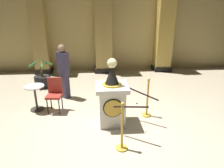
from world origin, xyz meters
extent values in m
plane|color=beige|center=(0.00, 0.00, 0.00)|extent=(12.63, 12.63, 0.00)
cube|color=tan|center=(0.00, 5.37, 1.87)|extent=(12.63, 0.16, 3.74)
cube|color=silver|center=(0.01, 0.35, 0.46)|extent=(0.61, 0.61, 0.93)
cube|color=silver|center=(0.01, 0.35, 0.98)|extent=(0.76, 0.76, 0.10)
cylinder|color=gold|center=(0.01, 0.03, 0.58)|extent=(0.42, 0.03, 0.42)
cylinder|color=black|center=(0.01, 0.04, 0.58)|extent=(0.47, 0.01, 0.47)
cylinder|color=gold|center=(0.01, 0.35, 1.05)|extent=(0.46, 0.46, 0.04)
cone|color=black|center=(0.01, 0.35, 1.28)|extent=(0.34, 0.34, 0.42)
cylinder|color=gold|center=(0.01, 0.35, 1.48)|extent=(0.03, 0.03, 0.06)
sphere|color=beige|center=(0.01, 0.35, 1.56)|extent=(0.23, 0.23, 0.23)
cylinder|color=gold|center=(0.13, -0.67, 0.01)|extent=(0.24, 0.24, 0.03)
cylinder|color=gold|center=(0.13, -0.67, 0.49)|extent=(0.05, 0.05, 0.99)
sphere|color=gold|center=(0.13, -0.67, 1.03)|extent=(0.08, 0.08, 0.08)
cylinder|color=gold|center=(0.98, 0.65, 0.01)|extent=(0.24, 0.24, 0.03)
cylinder|color=gold|center=(0.98, 0.65, 0.50)|extent=(0.05, 0.05, 1.00)
sphere|color=gold|center=(0.98, 0.65, 1.04)|extent=(0.08, 0.08, 0.08)
cylinder|color=black|center=(0.34, -0.34, 0.79)|extent=(0.68, 0.46, 0.22)
cylinder|color=black|center=(0.77, 0.32, 0.79)|extent=(0.68, 0.46, 0.22)
sphere|color=black|center=(0.55, -0.01, 0.70)|extent=(0.04, 0.04, 0.04)
cube|color=black|center=(-2.77, 5.00, 0.10)|extent=(0.73, 0.73, 0.20)
cube|color=tan|center=(-2.77, 5.00, 1.79)|extent=(0.63, 0.63, 3.59)
cube|color=black|center=(2.77, 5.00, 0.10)|extent=(0.81, 0.81, 0.20)
cube|color=gold|center=(2.77, 5.00, 1.79)|extent=(0.70, 0.70, 3.59)
cube|color=black|center=(0.00, 5.00, 0.10)|extent=(0.86, 0.86, 0.20)
cube|color=tan|center=(0.00, 5.00, 1.79)|extent=(0.75, 0.75, 3.59)
cylinder|color=black|center=(-2.37, 3.11, 0.21)|extent=(0.59, 0.59, 0.42)
cylinder|color=brown|center=(-2.37, 3.11, 0.60)|extent=(0.08, 0.08, 0.36)
cone|color=#387533|center=(-2.16, 3.13, 0.94)|extent=(0.41, 0.14, 0.31)
cone|color=#387533|center=(-2.29, 3.30, 0.94)|extent=(0.21, 0.38, 0.36)
cone|color=#387533|center=(-2.55, 3.21, 0.94)|extent=(0.38, 0.29, 0.34)
cone|color=#387533|center=(-2.55, 3.00, 0.94)|extent=(0.39, 0.32, 0.30)
cone|color=#387533|center=(-2.28, 2.92, 0.94)|extent=(0.24, 0.40, 0.33)
cube|color=#383347|center=(-1.38, 2.05, 0.43)|extent=(0.33, 0.32, 0.86)
cube|color=#383347|center=(-1.38, 2.05, 1.18)|extent=(0.41, 0.41, 0.64)
sphere|color=#997056|center=(-1.38, 2.05, 1.62)|extent=(0.23, 0.23, 0.23)
cylinder|color=#332D28|center=(-2.09, 1.23, 0.01)|extent=(0.38, 0.38, 0.03)
cylinder|color=#332D28|center=(-2.09, 1.23, 0.36)|extent=(0.06, 0.06, 0.72)
cylinder|color=silver|center=(-2.09, 1.23, 0.72)|extent=(0.54, 0.54, 0.03)
cylinder|color=black|center=(-1.71, 0.94, 0.23)|extent=(0.03, 0.03, 0.45)
cylinder|color=black|center=(-1.39, 0.91, 0.23)|extent=(0.03, 0.03, 0.45)
cylinder|color=black|center=(-1.68, 1.26, 0.23)|extent=(0.03, 0.03, 0.45)
cylinder|color=black|center=(-1.36, 1.23, 0.23)|extent=(0.03, 0.03, 0.45)
cube|color=maroon|center=(-1.54, 1.08, 0.48)|extent=(0.43, 0.43, 0.06)
cube|color=maroon|center=(-1.52, 1.25, 0.73)|extent=(0.40, 0.08, 0.45)
camera|label=1|loc=(-0.34, -3.98, 2.67)|focal=31.42mm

